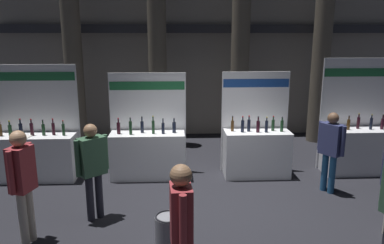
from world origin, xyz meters
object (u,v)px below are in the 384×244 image
trash_bin (169,235)px  visitor_5 (331,145)px  visitor_4 (92,163)px  exhibitor_booth_0 (35,152)px  visitor_1 (22,178)px  exhibitor_booth_2 (256,149)px  visitor_2 (181,228)px  exhibitor_booth_1 (148,151)px  exhibitor_booth_3 (356,145)px

trash_bin → visitor_5: 3.75m
trash_bin → visitor_4: size_ratio=0.37×
exhibitor_booth_0 → visitor_1: (0.77, -2.57, 0.43)m
exhibitor_booth_0 → visitor_4: (1.62, -1.87, 0.39)m
exhibitor_booth_0 → visitor_4: size_ratio=1.47×
exhibitor_booth_2 → visitor_1: size_ratio=1.29×
visitor_1 → visitor_5: bearing=-56.6°
exhibitor_booth_2 → visitor_2: (-1.70, -4.11, 0.44)m
exhibitor_booth_0 → trash_bin: 4.15m
visitor_1 → visitor_2: visitor_2 is taller
trash_bin → visitor_2: bearing=-81.8°
exhibitor_booth_0 → visitor_2: exhibitor_booth_0 is taller
exhibitor_booth_0 → visitor_2: bearing=-53.6°
exhibitor_booth_0 → visitor_1: bearing=-73.3°
exhibitor_booth_1 → visitor_5: 3.72m
visitor_1 → visitor_4: visitor_1 is taller
exhibitor_booth_3 → trash_bin: bearing=-143.4°
exhibitor_booth_2 → trash_bin: (-1.86, -2.99, -0.29)m
visitor_4 → exhibitor_booth_3: bearing=159.2°
exhibitor_booth_3 → visitor_1: exhibitor_booth_3 is taller
exhibitor_booth_0 → visitor_5: exhibitor_booth_0 is taller
visitor_1 → visitor_2: size_ratio=0.99×
exhibitor_booth_2 → visitor_4: 3.65m
exhibitor_booth_1 → visitor_2: exhibitor_booth_1 is taller
exhibitor_booth_3 → visitor_1: size_ratio=1.46×
visitor_2 → visitor_4: bearing=28.2°
exhibitor_booth_0 → visitor_2: (3.03, -4.11, 0.44)m
exhibitor_booth_2 → exhibitor_booth_3: exhibitor_booth_3 is taller
exhibitor_booth_2 → visitor_4: exhibitor_booth_2 is taller
exhibitor_booth_0 → visitor_1: size_ratio=1.39×
exhibitor_booth_0 → trash_bin: exhibitor_booth_0 is taller
exhibitor_booth_0 → exhibitor_booth_2: exhibitor_booth_0 is taller
exhibitor_booth_1 → trash_bin: 3.06m
visitor_4 → visitor_1: bearing=-0.7°
exhibitor_booth_0 → exhibitor_booth_1: size_ratio=1.08×
visitor_1 → visitor_5: size_ratio=1.08×
exhibitor_booth_0 → exhibitor_booth_2: bearing=0.0°
exhibitor_booth_1 → visitor_2: 4.21m
exhibitor_booth_1 → visitor_5: (3.57, -0.98, 0.36)m
visitor_5 → exhibitor_booth_2: bearing=-161.1°
visitor_1 → exhibitor_booth_0: bearing=32.8°
exhibitor_booth_0 → exhibitor_booth_1: bearing=0.5°
visitor_1 → visitor_4: 1.10m
exhibitor_booth_3 → trash_bin: size_ratio=4.15×
exhibitor_booth_2 → exhibitor_booth_1: bearing=179.5°
exhibitor_booth_1 → exhibitor_booth_2: size_ratio=0.99×
exhibitor_booth_1 → exhibitor_booth_2: exhibitor_booth_2 is taller
exhibitor_booth_2 → visitor_1: exhibitor_booth_2 is taller
exhibitor_booth_0 → visitor_2: size_ratio=1.38×
trash_bin → visitor_2: (0.16, -1.12, 0.73)m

